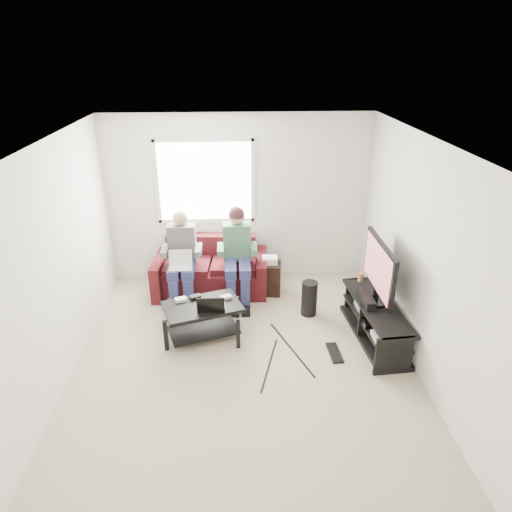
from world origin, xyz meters
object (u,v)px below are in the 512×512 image
object	(u,v)px
tv_stand	(375,323)
tv	(379,268)
end_table	(270,277)
subwoofer	(309,298)
coffee_table	(203,313)
sofa	(212,271)

from	to	relation	value
tv_stand	tv	xyz separation A→B (m)	(-0.00, 0.10, 0.73)
tv	end_table	bearing A→B (deg)	137.28
tv	subwoofer	distance (m)	1.15
coffee_table	subwoofer	size ratio (longest dim) A/B	2.17
tv	subwoofer	bearing A→B (deg)	145.83
coffee_table	tv	bearing A→B (deg)	-0.86
sofa	end_table	bearing A→B (deg)	-10.34
tv_stand	subwoofer	size ratio (longest dim) A/B	3.02
sofa	subwoofer	bearing A→B (deg)	-30.31
sofa	end_table	world-z (taller)	sofa
sofa	tv_stand	bearing A→B (deg)	-33.57
coffee_table	subwoofer	distance (m)	1.53
coffee_table	subwoofer	xyz separation A→B (m)	(1.45, 0.48, -0.10)
sofa	tv	bearing A→B (deg)	-31.71
tv_stand	end_table	world-z (taller)	end_table
tv	end_table	size ratio (longest dim) A/B	1.84
tv	subwoofer	size ratio (longest dim) A/B	2.20
end_table	coffee_table	bearing A→B (deg)	-130.03
end_table	sofa	bearing A→B (deg)	169.66
tv_stand	coffee_table	bearing A→B (deg)	176.55
sofa	coffee_table	bearing A→B (deg)	-92.87
coffee_table	tv_stand	bearing A→B (deg)	-3.45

